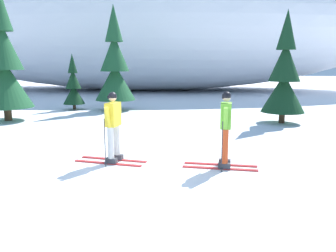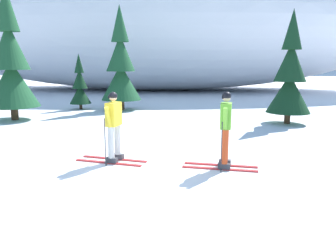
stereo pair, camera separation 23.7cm
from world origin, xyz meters
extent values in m
plane|color=white|center=(0.00, 0.00, 0.00)|extent=(120.00, 120.00, 0.00)
cube|color=red|center=(-0.70, 0.97, 0.01)|extent=(1.73, 0.47, 0.03)
cube|color=red|center=(-0.62, 1.31, 0.01)|extent=(1.73, 0.47, 0.03)
cube|color=#38383D|center=(-0.60, 0.94, 0.09)|extent=(0.30, 0.20, 0.12)
cube|color=#38383D|center=(-0.52, 1.29, 0.09)|extent=(0.30, 0.20, 0.12)
cylinder|color=silver|center=(-0.60, 0.94, 0.53)|extent=(0.15, 0.15, 0.76)
cylinder|color=silver|center=(-0.52, 1.29, 0.53)|extent=(0.15, 0.15, 0.76)
cube|color=yellow|center=(-0.56, 1.12, 1.20)|extent=(0.33, 0.49, 0.57)
cylinder|color=yellow|center=(-0.62, 0.85, 1.14)|extent=(0.16, 0.29, 0.58)
cylinder|color=yellow|center=(-0.50, 1.39, 1.14)|extent=(0.16, 0.29, 0.58)
sphere|color=beige|center=(-0.56, 1.12, 1.61)|extent=(0.19, 0.19, 0.19)
sphere|color=black|center=(-0.56, 1.12, 1.64)|extent=(0.21, 0.21, 0.21)
cube|color=black|center=(-0.64, 1.14, 1.62)|extent=(0.07, 0.15, 0.07)
cylinder|color=#2D2D33|center=(-0.70, 0.77, 0.57)|extent=(0.02, 0.02, 1.15)
cylinder|color=#2D2D33|center=(-0.70, 0.77, 0.06)|extent=(0.07, 0.07, 0.01)
cylinder|color=#2D2D33|center=(-0.54, 1.49, 0.57)|extent=(0.02, 0.02, 1.15)
cylinder|color=#2D2D33|center=(-0.54, 1.49, 0.06)|extent=(0.07, 0.07, 0.01)
cube|color=red|center=(1.99, 0.71, 0.01)|extent=(1.73, 0.32, 0.03)
cube|color=red|center=(2.03, 1.02, 0.01)|extent=(1.73, 0.32, 0.03)
cube|color=#38383D|center=(2.09, 0.69, 0.09)|extent=(0.30, 0.17, 0.12)
cube|color=#38383D|center=(2.13, 1.01, 0.09)|extent=(0.30, 0.17, 0.12)
cylinder|color=#DB471E|center=(2.09, 0.69, 0.55)|extent=(0.15, 0.15, 0.79)
cylinder|color=#DB471E|center=(2.13, 1.01, 0.55)|extent=(0.15, 0.15, 0.79)
cube|color=#75C638|center=(2.11, 0.85, 1.23)|extent=(0.29, 0.42, 0.58)
cylinder|color=#75C638|center=(2.08, 0.60, 1.18)|extent=(0.13, 0.28, 0.58)
cylinder|color=#75C638|center=(2.14, 1.10, 1.18)|extent=(0.13, 0.28, 0.58)
sphere|color=beige|center=(2.11, 0.85, 1.65)|extent=(0.19, 0.19, 0.19)
sphere|color=black|center=(2.11, 0.85, 1.68)|extent=(0.21, 0.21, 0.21)
cube|color=black|center=(2.03, 0.86, 1.66)|extent=(0.05, 0.15, 0.07)
cylinder|color=#2D2D33|center=(2.01, 0.52, 0.58)|extent=(0.02, 0.02, 1.15)
cylinder|color=#2D2D33|center=(2.01, 0.52, 0.06)|extent=(0.07, 0.07, 0.01)
cylinder|color=#2D2D33|center=(2.10, 1.19, 0.58)|extent=(0.02, 0.02, 1.15)
cylinder|color=#2D2D33|center=(2.10, 1.19, 0.06)|extent=(0.07, 0.07, 0.01)
cylinder|color=#47301E|center=(-6.41, 6.98, 0.38)|extent=(0.31, 0.31, 0.77)
cone|color=#1E512D|center=(-6.41, 6.98, 1.55)|extent=(2.19, 2.19, 1.96)
cone|color=#1E512D|center=(-6.41, 6.98, 3.12)|extent=(1.58, 1.58, 1.96)
cone|color=#1E512D|center=(-6.41, 6.98, 4.69)|extent=(0.96, 0.96, 1.96)
cylinder|color=#47301E|center=(-4.76, 10.64, 0.20)|extent=(0.16, 0.16, 0.39)
cone|color=#14381E|center=(-4.76, 10.64, 0.80)|extent=(1.13, 1.13, 1.01)
cone|color=#14381E|center=(-4.76, 10.64, 1.61)|extent=(0.81, 0.81, 1.01)
cone|color=#14381E|center=(-4.76, 10.64, 2.41)|extent=(0.50, 0.50, 1.01)
cylinder|color=#47301E|center=(-2.51, 10.51, 0.36)|extent=(0.29, 0.29, 0.72)
cone|color=#1E512D|center=(-2.51, 10.51, 1.45)|extent=(2.05, 2.05, 1.84)
cone|color=#1E512D|center=(-2.51, 10.51, 2.92)|extent=(1.48, 1.48, 1.84)
cone|color=#1E512D|center=(-2.51, 10.51, 4.40)|extent=(0.90, 0.90, 1.84)
cylinder|color=#47301E|center=(5.09, 7.09, 0.30)|extent=(0.24, 0.24, 0.61)
cone|color=#14381E|center=(5.09, 7.09, 1.23)|extent=(1.73, 1.73, 1.55)
cone|color=#14381E|center=(5.09, 7.09, 2.47)|extent=(1.25, 1.25, 1.55)
cone|color=#14381E|center=(5.09, 7.09, 3.71)|extent=(0.76, 0.76, 1.55)
ellipsoid|color=white|center=(-2.69, 24.42, 5.54)|extent=(43.12, 18.64, 11.08)
camera|label=1|loc=(1.24, -6.88, 2.41)|focal=36.28mm
camera|label=2|loc=(1.47, -6.86, 2.41)|focal=36.28mm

